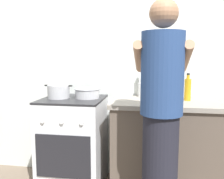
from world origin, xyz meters
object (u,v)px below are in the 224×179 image
at_px(stove_range, 73,142).
at_px(person, 161,119).
at_px(pot, 59,92).
at_px(utensil_crock, 143,88).
at_px(oil_bottle, 188,89).
at_px(mixing_bowl, 87,93).

height_order(stove_range, person, person).
height_order(pot, utensil_crock, utensil_crock).
xyz_separation_m(stove_range, person, (0.84, -0.55, 0.41)).
height_order(oil_bottle, person, person).
xyz_separation_m(pot, oil_bottle, (1.24, 0.06, 0.04)).
bearing_deg(mixing_bowl, pot, -169.54).
relative_size(mixing_bowl, person, 0.15).
xyz_separation_m(stove_range, utensil_crock, (0.68, 0.21, 0.54)).
bearing_deg(stove_range, pot, -177.00).
xyz_separation_m(mixing_bowl, utensil_crock, (0.54, 0.17, 0.04)).
height_order(pot, oil_bottle, oil_bottle).
bearing_deg(stove_range, mixing_bowl, 17.57).
bearing_deg(oil_bottle, mixing_bowl, -179.56).
distance_m(stove_range, utensil_crock, 0.90).
relative_size(pot, utensil_crock, 0.91).
relative_size(stove_range, person, 0.53).
xyz_separation_m(stove_range, mixing_bowl, (0.14, 0.04, 0.50)).
bearing_deg(pot, person, -28.88).
xyz_separation_m(pot, mixing_bowl, (0.28, 0.05, -0.01)).
height_order(mixing_bowl, utensil_crock, utensil_crock).
bearing_deg(person, mixing_bowl, 139.79).
relative_size(utensil_crock, oil_bottle, 1.22).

